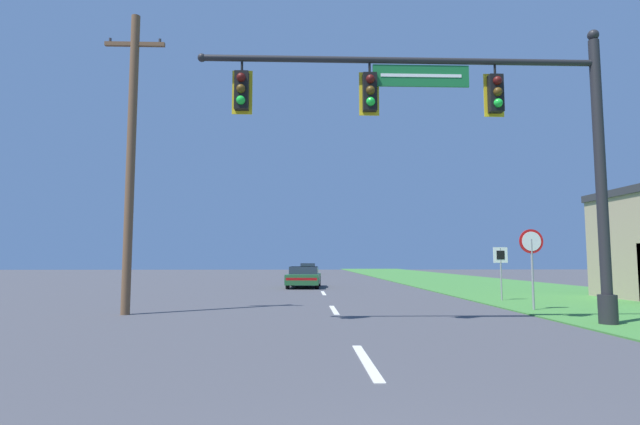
% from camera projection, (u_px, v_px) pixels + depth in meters
% --- Properties ---
extents(grass_verge_right, '(10.00, 110.00, 0.04)m').
position_uv_depth(grass_verge_right, '(481.00, 284.00, 32.01)').
color(grass_verge_right, '#428438').
rests_on(grass_verge_right, ground).
extents(road_center_line, '(0.16, 34.80, 0.01)m').
position_uv_depth(road_center_line, '(323.00, 293.00, 23.69)').
color(road_center_line, silver).
rests_on(road_center_line, ground).
extents(signal_mast, '(10.23, 0.47, 7.40)m').
position_uv_depth(signal_mast, '(486.00, 135.00, 12.36)').
color(signal_mast, '#232326').
rests_on(signal_mast, grass_verge_right).
extents(car_ahead, '(2.10, 4.42, 1.19)m').
position_uv_depth(car_ahead, '(304.00, 277.00, 28.74)').
color(car_ahead, black).
rests_on(car_ahead, ground).
extents(far_car, '(1.82, 4.21, 1.19)m').
position_uv_depth(far_car, '(308.00, 269.00, 55.81)').
color(far_car, black).
rests_on(far_car, ground).
extents(stop_sign, '(0.76, 0.07, 2.50)m').
position_uv_depth(stop_sign, '(532.00, 251.00, 15.64)').
color(stop_sign, gray).
rests_on(stop_sign, grass_verge_right).
extents(route_sign_post, '(0.55, 0.06, 2.03)m').
position_uv_depth(route_sign_post, '(501.00, 261.00, 19.26)').
color(route_sign_post, gray).
rests_on(route_sign_post, grass_verge_right).
extents(utility_pole_near, '(1.80, 0.26, 9.04)m').
position_uv_depth(utility_pole_near, '(131.00, 156.00, 14.87)').
color(utility_pole_near, brown).
rests_on(utility_pole_near, ground).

